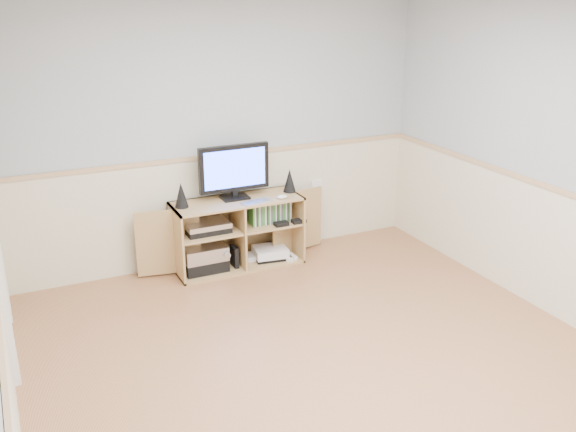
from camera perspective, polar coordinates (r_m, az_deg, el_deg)
The scene contains 11 objects.
room at distance 4.03m, azimuth 3.22°, elevation 1.21°, with size 4.04×4.54×2.54m.
media_cabinet at distance 6.03m, azimuth -4.67°, elevation -1.30°, with size 1.86×0.45×0.65m.
monitor at distance 5.84m, azimuth -4.81°, elevation 4.11°, with size 0.66×0.18×0.50m.
speaker_left at distance 5.71m, azimuth -9.47°, elevation 1.85°, with size 0.12×0.12×0.23m, color black.
speaker_right at distance 6.06m, azimuth 0.14°, elevation 3.18°, with size 0.12×0.12×0.22m, color black.
keyboard at distance 5.80m, azimuth -2.77°, elevation 1.28°, with size 0.29×0.12×0.01m, color silver.
mouse at distance 5.89m, azimuth -0.51°, elevation 1.72°, with size 0.10×0.06×0.04m, color white.
av_components at distance 5.93m, azimuth -7.34°, elevation -2.97°, with size 0.50×0.29×0.47m.
game_consoles at distance 6.18m, azimuth -1.72°, elevation -3.33°, with size 0.46×0.30×0.11m.
game_cases at distance 6.03m, azimuth -1.63°, elevation 0.30°, with size 0.39×0.14×0.19m, color #3F8C3F.
wall_outlet at distance 6.46m, azimuth 2.52°, elevation 2.73°, with size 0.12×0.03×0.12m, color white.
Camera 1 is at (-1.89, -3.23, 2.50)m, focal length 40.00 mm.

